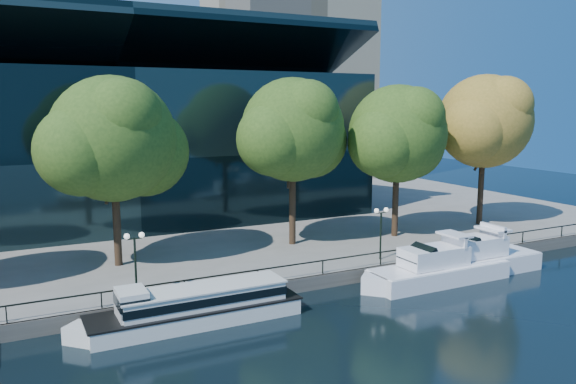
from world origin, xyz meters
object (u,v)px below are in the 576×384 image
tree_3 (295,132)px  cruiser_far (475,259)px  tree_5 (486,123)px  lamp_2 (381,221)px  cruiser_near (434,269)px  lamp_1 (135,249)px  tour_boat (191,306)px  tree_4 (399,136)px  tree_2 (116,142)px

tree_3 → cruiser_far: bearing=-48.2°
cruiser_far → tree_5: tree_5 is taller
lamp_2 → cruiser_far: bearing=-30.8°
cruiser_near → lamp_1: bearing=168.7°
tour_boat → tree_5: size_ratio=0.94×
cruiser_near → tree_4: bearing=66.8°
tree_2 → lamp_1: bearing=-93.3°
cruiser_near → lamp_2: bearing=113.7°
tree_2 → tree_3: tree_3 is taller
lamp_2 → tree_4: bearing=43.9°
tree_5 → lamp_2: size_ratio=3.65×
tree_3 → lamp_2: (3.66, -7.32, -6.56)m
tree_2 → cruiser_far: bearing=-24.5°
cruiser_far → cruiser_near: bearing=-175.1°
tour_boat → tree_5: bearing=16.3°
tree_2 → lamp_2: tree_2 is taller
lamp_1 → lamp_2: bearing=0.0°
tour_boat → tree_4: size_ratio=1.01×
cruiser_far → tree_3: bearing=131.8°
cruiser_near → lamp_2: (-1.79, 4.08, 2.89)m
tour_boat → lamp_1: size_ratio=3.42×
cruiser_near → cruiser_far: bearing=4.9°
lamp_2 → tour_boat: bearing=-167.6°
cruiser_near → tree_2: tree_2 is taller
tree_2 → lamp_2: (18.15, -7.40, -6.19)m
tree_4 → cruiser_near: bearing=-113.2°
tree_3 → tree_5: bearing=-3.5°
lamp_2 → tree_5: bearing=19.9°
tree_3 → lamp_2: tree_3 is taller
cruiser_near → lamp_1: size_ratio=3.00×
tour_boat → cruiser_far: (22.37, -0.14, 0.05)m
tree_5 → cruiser_near: bearing=-145.8°
tour_boat → tree_4: (22.21, 9.37, 8.94)m
tree_2 → lamp_2: bearing=-22.2°
tree_2 → lamp_2: 20.56m
tree_5 → lamp_2: (-16.71, -6.05, -7.01)m
cruiser_near → tour_boat: bearing=178.3°
tree_2 → tree_5: tree_5 is taller
tree_2 → tree_3: (14.49, -0.08, 0.37)m
tour_boat → lamp_2: size_ratio=3.42×
lamp_1 → lamp_2: same height
cruiser_near → tree_2: (-19.94, 11.48, 9.09)m
cruiser_far → tree_4: bearing=91.0°
cruiser_near → tree_3: size_ratio=0.86×
tour_boat → tree_2: 14.36m
tree_3 → tree_4: (9.70, -1.51, -0.49)m
tour_boat → cruiser_far: bearing=-0.4°
lamp_1 → cruiser_near: bearing=-11.3°
tree_3 → tree_4: 9.83m
tour_boat → tree_2: (-1.98, 10.96, 9.06)m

